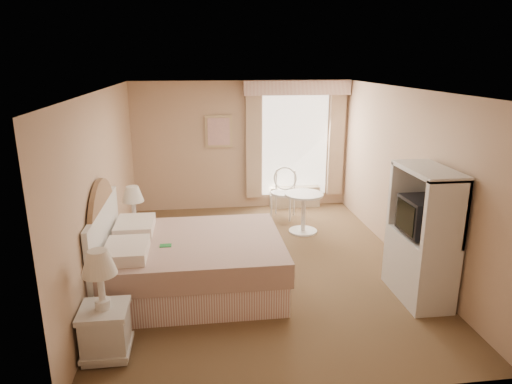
{
  "coord_description": "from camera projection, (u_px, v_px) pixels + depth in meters",
  "views": [
    {
      "loc": [
        -0.87,
        -6.02,
        2.88
      ],
      "look_at": [
        -0.04,
        0.3,
        1.02
      ],
      "focal_mm": 32.0,
      "sensor_mm": 36.0,
      "label": 1
    }
  ],
  "objects": [
    {
      "name": "room",
      "position": [
        262.0,
        182.0,
        6.3
      ],
      "size": [
        4.21,
        5.51,
        2.51
      ],
      "color": "brown",
      "rests_on": "ground"
    },
    {
      "name": "window",
      "position": [
        296.0,
        141.0,
        8.93
      ],
      "size": [
        2.05,
        0.22,
        2.51
      ],
      "color": "white",
      "rests_on": "room"
    },
    {
      "name": "framed_art",
      "position": [
        219.0,
        132.0,
        8.74
      ],
      "size": [
        0.52,
        0.04,
        0.62
      ],
      "color": "tan",
      "rests_on": "room"
    },
    {
      "name": "bed",
      "position": [
        183.0,
        262.0,
        5.84
      ],
      "size": [
        2.32,
        1.82,
        1.61
      ],
      "color": "tan",
      "rests_on": "room"
    },
    {
      "name": "nightstand_near",
      "position": [
        104.0,
        318.0,
        4.49
      ],
      "size": [
        0.47,
        0.47,
        1.13
      ],
      "color": "silver",
      "rests_on": "room"
    },
    {
      "name": "nightstand_far",
      "position": [
        135.0,
        230.0,
        6.86
      ],
      "size": [
        0.44,
        0.44,
        1.08
      ],
      "color": "silver",
      "rests_on": "room"
    },
    {
      "name": "round_table",
      "position": [
        304.0,
        206.0,
        7.8
      ],
      "size": [
        0.66,
        0.66,
        0.69
      ],
      "color": "white",
      "rests_on": "room"
    },
    {
      "name": "cafe_chair",
      "position": [
        284.0,
        189.0,
        8.54
      ],
      "size": [
        0.6,
        0.6,
        0.95
      ],
      "rotation": [
        0.0,
        0.0,
        -0.42
      ],
      "color": "white",
      "rests_on": "room"
    },
    {
      "name": "armoire",
      "position": [
        421.0,
        245.0,
        5.58
      ],
      "size": [
        0.5,
        1.0,
        1.66
      ],
      "color": "silver",
      "rests_on": "room"
    }
  ]
}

